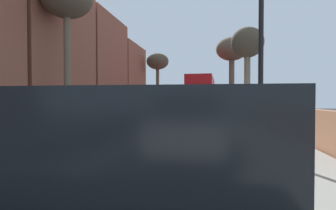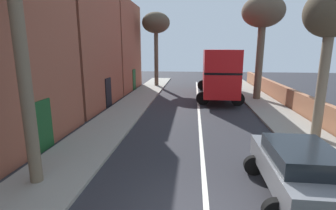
{
  "view_description": "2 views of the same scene",
  "coord_description": "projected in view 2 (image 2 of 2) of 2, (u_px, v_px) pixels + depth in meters",
  "views": [
    {
      "loc": [
        3.01,
        -12.31,
        1.69
      ],
      "look_at": [
        -0.85,
        9.76,
        1.23
      ],
      "focal_mm": 28.07,
      "sensor_mm": 36.0,
      "label": 1
    },
    {
      "loc": [
        -0.41,
        -5.29,
        4.1
      ],
      "look_at": [
        -1.8,
        8.39,
        1.04
      ],
      "focal_mm": 26.88,
      "sensor_mm": 36.0,
      "label": 2
    }
  ],
  "objects": [
    {
      "name": "parked_car_grey_right_0",
      "position": [
        298.0,
        168.0,
        6.9
      ],
      "size": [
        2.42,
        3.99,
        1.59
      ],
      "color": "slate",
      "rests_on": "ground"
    },
    {
      "name": "double_decker_bus",
      "position": [
        218.0,
        70.0,
        21.78
      ],
      "size": [
        3.76,
        10.53,
        4.06
      ],
      "color": "red",
      "rests_on": "ground"
    },
    {
      "name": "street_tree_right_3",
      "position": [
        263.0,
        15.0,
        19.36
      ],
      "size": [
        3.24,
        3.24,
        8.03
      ],
      "color": "brown",
      "rests_on": "sidewalk_right"
    },
    {
      "name": "sidewalk_left",
      "position": [
        15.0,
        210.0,
        6.46
      ],
      "size": [
        2.6,
        60.0,
        0.12
      ],
      "primitive_type": "cube",
      "color": "gray",
      "rests_on": "ground"
    },
    {
      "name": "street_tree_right_1",
      "position": [
        331.0,
        18.0,
        10.48
      ],
      "size": [
        2.21,
        2.21,
        6.51
      ],
      "color": "#7A6B56",
      "rests_on": "sidewalk_right"
    },
    {
      "name": "street_tree_left_2",
      "position": [
        156.0,
        25.0,
        26.94
      ],
      "size": [
        3.0,
        3.0,
        7.85
      ],
      "color": "brown",
      "rests_on": "sidewalk_left"
    }
  ]
}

